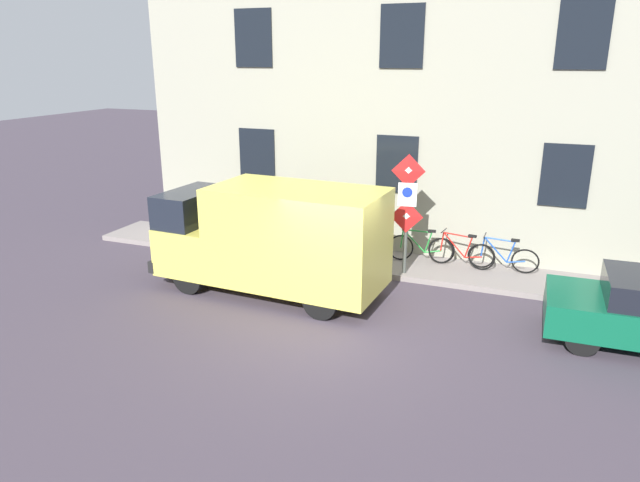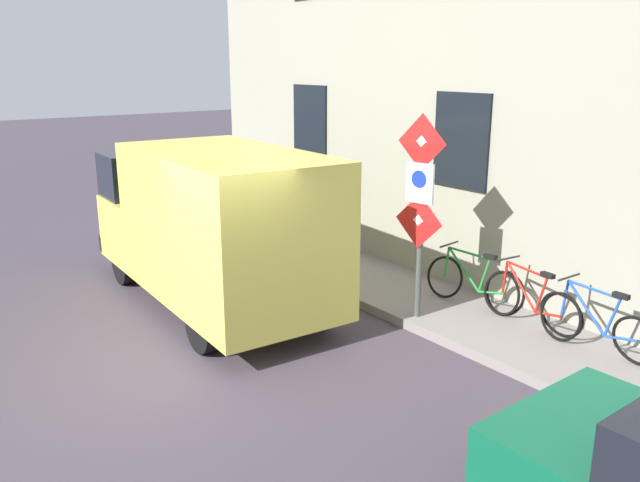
# 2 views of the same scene
# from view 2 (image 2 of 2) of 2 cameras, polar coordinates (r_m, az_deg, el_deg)

# --- Properties ---
(ground_plane) EXTENTS (80.00, 80.00, 0.00)m
(ground_plane) POSITION_cam_2_polar(r_m,az_deg,el_deg) (8.49, -11.27, -11.00)
(ground_plane) COLOR #423944
(sidewalk_slab) EXTENTS (1.78, 16.84, 0.14)m
(sidewalk_slab) POSITION_cam_2_polar(r_m,az_deg,el_deg) (10.59, 8.38, -5.00)
(sidewalk_slab) COLOR gray
(sidewalk_slab) RESTS_ON ground_plane
(building_facade) EXTENTS (0.75, 14.84, 7.90)m
(building_facade) POSITION_cam_2_polar(r_m,az_deg,el_deg) (10.85, 14.04, 16.13)
(building_facade) COLOR gray
(building_facade) RESTS_ON ground_plane
(sign_post_stacked) EXTENTS (0.18, 0.56, 2.81)m
(sign_post_stacked) POSITION_cam_2_polar(r_m,az_deg,el_deg) (9.15, 8.73, 3.78)
(sign_post_stacked) COLOR #474C47
(sign_post_stacked) RESTS_ON sidewalk_slab
(delivery_van) EXTENTS (2.27, 5.43, 2.50)m
(delivery_van) POSITION_cam_2_polar(r_m,az_deg,el_deg) (10.23, -9.51, 1.63)
(delivery_van) COLOR #DCD053
(delivery_van) RESTS_ON ground_plane
(bicycle_blue) EXTENTS (0.46, 1.71, 0.89)m
(bicycle_blue) POSITION_cam_2_polar(r_m,az_deg,el_deg) (9.07, 23.12, -6.71)
(bicycle_blue) COLOR black
(bicycle_blue) RESTS_ON sidewalk_slab
(bicycle_red) EXTENTS (0.46, 1.71, 0.89)m
(bicycle_red) POSITION_cam_2_polar(r_m,az_deg,el_deg) (9.57, 17.90, -5.05)
(bicycle_red) COLOR black
(bicycle_red) RESTS_ON sidewalk_slab
(bicycle_green) EXTENTS (0.48, 1.72, 0.89)m
(bicycle_green) POSITION_cam_2_polar(r_m,az_deg,el_deg) (10.14, 13.25, -3.54)
(bicycle_green) COLOR black
(bicycle_green) RESTS_ON sidewalk_slab
(pedestrian) EXTENTS (0.47, 0.41, 1.72)m
(pedestrian) POSITION_cam_2_polar(r_m,az_deg,el_deg) (12.06, -1.29, 2.66)
(pedestrian) COLOR #262B47
(pedestrian) RESTS_ON sidewalk_slab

